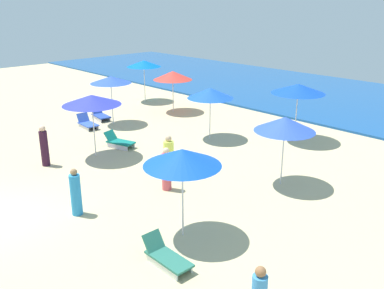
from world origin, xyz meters
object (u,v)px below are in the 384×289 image
object	(u,v)px
umbrella_5	(111,80)
beachgoer_2	(44,146)
umbrella_1	(210,93)
beachgoer_4	(167,170)
umbrella_0	(298,89)
umbrella_4	(182,157)
umbrella_6	(144,64)
beachgoer_3	(169,156)
lounge_chair_5_1	(87,123)
lounge_chair_5_0	(100,115)
lounge_chair_4_0	(166,257)
lounge_chair_3_0	(119,142)
umbrella_8	(285,124)
umbrella_2	(173,75)
umbrella_3	(92,100)
beachgoer_0	(76,193)

from	to	relation	value
umbrella_5	beachgoer_2	size ratio (longest dim) A/B	1.52
umbrella_1	beachgoer_4	xyz separation A→B (m)	(3.04, -5.29, -1.48)
umbrella_0	umbrella_1	world-z (taller)	umbrella_0
umbrella_4	umbrella_6	bearing A→B (deg)	146.07
beachgoer_2	beachgoer_3	distance (m)	5.10
lounge_chair_5_1	umbrella_1	bearing A→B (deg)	-55.41
lounge_chair_5_0	umbrella_6	size ratio (longest dim) A/B	0.55
umbrella_0	beachgoer_2	world-z (taller)	umbrella_0
lounge_chair_5_0	lounge_chair_4_0	bearing A→B (deg)	-107.93
lounge_chair_5_1	umbrella_0	bearing A→B (deg)	-51.24
lounge_chair_3_0	umbrella_5	xyz separation A→B (m)	(-3.40, 1.94, 2.13)
umbrella_1	umbrella_8	size ratio (longest dim) A/B	0.97
lounge_chair_4_0	beachgoer_2	bearing A→B (deg)	85.09
umbrella_2	lounge_chair_5_0	world-z (taller)	umbrella_2
beachgoer_4	umbrella_8	bearing A→B (deg)	-7.79
umbrella_3	umbrella_6	size ratio (longest dim) A/B	1.01
lounge_chair_5_0	beachgoer_0	bearing A→B (deg)	-118.08
umbrella_1	lounge_chair_5_1	xyz separation A→B (m)	(-5.59, -3.41, -1.97)
umbrella_6	lounge_chair_4_0	bearing A→B (deg)	-35.88
lounge_chair_5_1	umbrella_4	bearing A→B (deg)	-104.24
umbrella_2	umbrella_3	world-z (taller)	umbrella_3
umbrella_1	umbrella_3	distance (m)	5.58
umbrella_2	umbrella_8	distance (m)	11.40
umbrella_2	lounge_chair_3_0	size ratio (longest dim) A/B	1.62
umbrella_4	lounge_chair_5_1	bearing A→B (deg)	162.56
umbrella_0	beachgoer_4	distance (m)	8.20
lounge_chair_5_1	beachgoer_3	bearing A→B (deg)	-93.52
umbrella_3	lounge_chair_5_1	size ratio (longest dim) A/B	1.98
umbrella_5	lounge_chair_5_1	xyz separation A→B (m)	(-0.26, -1.42, -2.14)
umbrella_0	beachgoer_0	world-z (taller)	umbrella_0
umbrella_5	beachgoer_3	xyz separation A→B (m)	(7.33, -2.31, -1.68)
umbrella_3	umbrella_6	bearing A→B (deg)	130.82
umbrella_1	beachgoer_3	xyz separation A→B (m)	(2.00, -4.30, -1.51)
lounge_chair_5_1	beachgoer_0	world-z (taller)	beachgoer_0
lounge_chair_3_0	beachgoer_3	bearing A→B (deg)	-112.19
lounge_chair_4_0	umbrella_5	world-z (taller)	umbrella_5
lounge_chair_3_0	beachgoer_4	bearing A→B (deg)	-122.11
umbrella_2	lounge_chair_4_0	size ratio (longest dim) A/B	1.66
beachgoer_4	umbrella_2	bearing A→B (deg)	77.32
umbrella_2	umbrella_4	world-z (taller)	umbrella_4
lounge_chair_4_0	umbrella_8	xyz separation A→B (m)	(-0.93, 6.24, 2.05)
umbrella_2	beachgoer_0	bearing A→B (deg)	-54.41
beachgoer_2	umbrella_4	bearing A→B (deg)	-31.26
umbrella_4	umbrella_8	size ratio (longest dim) A/B	1.03
umbrella_6	beachgoer_4	size ratio (longest dim) A/B	1.69
umbrella_4	lounge_chair_5_1	xyz separation A→B (m)	(-11.30, 3.55, -2.13)
umbrella_6	beachgoer_0	world-z (taller)	umbrella_6
umbrella_2	lounge_chair_5_1	bearing A→B (deg)	-95.25
umbrella_3	lounge_chair_4_0	size ratio (longest dim) A/B	1.84
umbrella_3	lounge_chair_5_0	bearing A→B (deg)	146.21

